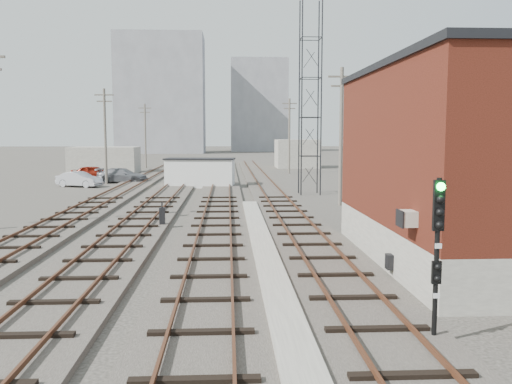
{
  "coord_description": "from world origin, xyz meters",
  "views": [
    {
      "loc": [
        -0.88,
        -7.2,
        4.64
      ],
      "look_at": [
        0.32,
        15.96,
        2.2
      ],
      "focal_mm": 38.0,
      "sensor_mm": 36.0,
      "label": 1
    }
  ],
  "objects": [
    {
      "name": "site_trailer",
      "position": [
        -3.39,
        41.29,
        1.31
      ],
      "size": [
        6.41,
        3.31,
        2.59
      ],
      "rotation": [
        0.0,
        0.0,
        -0.1
      ],
      "color": "silver",
      "rests_on": "ground"
    },
    {
      "name": "brick_building",
      "position": [
        7.5,
        12.0,
        3.63
      ],
      "size": [
        6.54,
        12.2,
        7.22
      ],
      "color": "gray",
      "rests_on": "ground"
    },
    {
      "name": "utility_pole_right_b",
      "position": [
        6.5,
        58.0,
        4.8
      ],
      "size": [
        1.8,
        0.24,
        9.0
      ],
      "color": "#595147",
      "rests_on": "ground"
    },
    {
      "name": "signal_mast",
      "position": [
        3.7,
        4.25,
        2.14
      ],
      "size": [
        0.4,
        0.4,
        3.72
      ],
      "color": "gray",
      "rests_on": "ground"
    },
    {
      "name": "switch_stand",
      "position": [
        -4.19,
        19.83,
        0.58
      ],
      "size": [
        0.29,
        0.29,
        1.22
      ],
      "rotation": [
        0.0,
        0.0,
        0.05
      ],
      "color": "black",
      "rests_on": "ground"
    },
    {
      "name": "apartment_right",
      "position": [
        8.0,
        150.0,
        13.0
      ],
      "size": [
        16.0,
        12.0,
        26.0
      ],
      "primitive_type": "cube",
      "color": "gray",
      "rests_on": "ground"
    },
    {
      "name": "shed_left",
      "position": [
        -16.0,
        60.0,
        1.6
      ],
      "size": [
        8.0,
        5.0,
        3.2
      ],
      "primitive_type": "cube",
      "color": "gray",
      "rests_on": "ground"
    },
    {
      "name": "ground",
      "position": [
        0.0,
        60.0,
        0.0
      ],
      "size": [
        320.0,
        320.0,
        0.0
      ],
      "primitive_type": "plane",
      "color": "#282621",
      "rests_on": "ground"
    },
    {
      "name": "utility_pole_right_a",
      "position": [
        6.5,
        28.0,
        4.8
      ],
      "size": [
        1.8,
        0.24,
        9.0
      ],
      "color": "#595147",
      "rests_on": "ground"
    },
    {
      "name": "car_red",
      "position": [
        -14.61,
        48.81,
        0.77
      ],
      "size": [
        4.73,
        2.45,
        1.54
      ],
      "primitive_type": "imported",
      "rotation": [
        0.0,
        0.0,
        1.42
      ],
      "color": "maroon",
      "rests_on": "ground"
    },
    {
      "name": "track_mid_right",
      "position": [
        -1.5,
        39.0,
        0.11
      ],
      "size": [
        3.2,
        90.0,
        0.39
      ],
      "color": "#332D28",
      "rests_on": "ground"
    },
    {
      "name": "car_grey",
      "position": [
        -11.19,
        46.03,
        0.72
      ],
      "size": [
        5.19,
        2.7,
        1.44
      ],
      "primitive_type": "imported",
      "rotation": [
        0.0,
        0.0,
        1.43
      ],
      "color": "slate",
      "rests_on": "ground"
    },
    {
      "name": "car_silver",
      "position": [
        -14.22,
        41.94,
        0.69
      ],
      "size": [
        4.41,
        2.89,
        1.37
      ],
      "primitive_type": "imported",
      "rotation": [
        0.0,
        0.0,
        1.19
      ],
      "color": "#B2B3BA",
      "rests_on": "ground"
    },
    {
      "name": "platform_curb",
      "position": [
        0.5,
        14.0,
        0.13
      ],
      "size": [
        0.9,
        28.0,
        0.26
      ],
      "primitive_type": "cube",
      "color": "gray",
      "rests_on": "ground"
    },
    {
      "name": "apartment_left",
      "position": [
        -18.0,
        135.0,
        15.0
      ],
      "size": [
        22.0,
        14.0,
        30.0
      ],
      "primitive_type": "cube",
      "color": "gray",
      "rests_on": "ground"
    },
    {
      "name": "track_right",
      "position": [
        2.5,
        39.0,
        0.11
      ],
      "size": [
        3.2,
        90.0,
        0.39
      ],
      "color": "#332D28",
      "rests_on": "ground"
    },
    {
      "name": "utility_pole_left_c",
      "position": [
        -12.5,
        70.0,
        4.8
      ],
      "size": [
        1.8,
        0.24,
        9.0
      ],
      "color": "#595147",
      "rests_on": "ground"
    },
    {
      "name": "lattice_tower",
      "position": [
        5.5,
        35.0,
        7.5
      ],
      "size": [
        1.6,
        1.6,
        15.0
      ],
      "color": "black",
      "rests_on": "ground"
    },
    {
      "name": "track_left",
      "position": [
        -9.5,
        39.0,
        0.11
      ],
      "size": [
        3.2,
        90.0,
        0.39
      ],
      "color": "#332D28",
      "rests_on": "ground"
    },
    {
      "name": "shed_right",
      "position": [
        9.0,
        70.0,
        2.0
      ],
      "size": [
        6.0,
        6.0,
        4.0
      ],
      "primitive_type": "cube",
      "color": "gray",
      "rests_on": "ground"
    },
    {
      "name": "utility_pole_left_b",
      "position": [
        -12.5,
        45.0,
        4.8
      ],
      "size": [
        1.8,
        0.24,
        9.0
      ],
      "color": "#595147",
      "rests_on": "ground"
    },
    {
      "name": "track_mid_left",
      "position": [
        -5.5,
        39.0,
        0.11
      ],
      "size": [
        3.2,
        90.0,
        0.39
      ],
      "color": "#332D28",
      "rests_on": "ground"
    }
  ]
}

